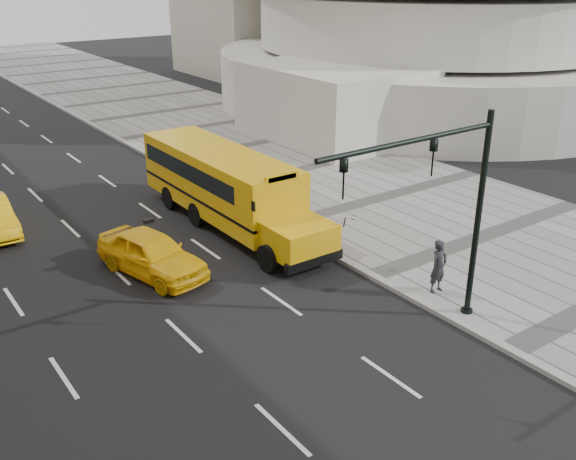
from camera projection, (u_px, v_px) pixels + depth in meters
ground at (144, 266)px, 23.00m from camera, size 140.00×140.00×0.00m
sidewalk_museum at (387, 197)px, 29.43m from camera, size 12.00×140.00×0.15m
curb_museum at (280, 226)px, 26.20m from camera, size 0.30×140.00×0.15m
school_bus at (223, 182)px, 26.18m from camera, size 2.96×11.56×3.19m
taxi_near at (152, 254)px, 22.13m from camera, size 2.82×4.82×1.54m
pedestrian at (439, 266)px, 20.59m from camera, size 0.67×0.46×1.79m
traffic_signal at (448, 201)px, 17.41m from camera, size 6.18×0.36×6.40m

